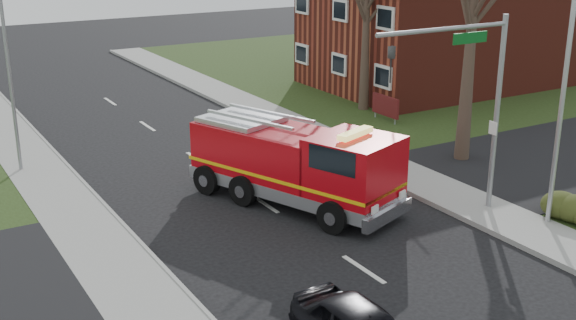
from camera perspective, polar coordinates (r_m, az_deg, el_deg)
ground at (r=21.33m, az=5.99°, el=-8.61°), size 120.00×120.00×0.00m
sidewalk_right at (r=25.20m, az=17.47°, el=-4.85°), size 2.40×80.00×0.15m
brick_building at (r=45.46m, az=12.11°, el=10.36°), size 15.40×10.40×7.25m
health_center_sign at (r=36.42m, az=7.71°, el=4.24°), size 0.12×2.00×1.40m
traffic_signal_mast at (r=24.12m, az=14.29°, el=5.98°), size 5.29×0.18×6.80m
streetlight_pole at (r=24.27m, az=20.84°, el=5.04°), size 1.48×0.16×8.40m
utility_pole_far at (r=30.17m, az=-21.04°, el=5.37°), size 0.14×0.14×7.00m
fire_engine at (r=25.50m, az=0.63°, el=-0.45°), size 5.26×8.25×3.15m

